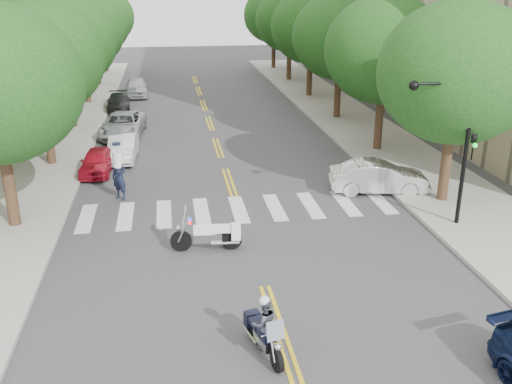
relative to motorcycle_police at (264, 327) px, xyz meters
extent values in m
plane|color=#38383A|center=(0.59, 3.29, -0.75)|extent=(140.00, 140.00, 0.00)
cube|color=#9E9991|center=(-8.91, 25.29, -0.68)|extent=(5.00, 60.00, 0.15)
cube|color=#9E9991|center=(10.09, 25.29, -0.68)|extent=(5.00, 60.00, 0.15)
cylinder|color=#382316|center=(-8.21, 9.29, 0.91)|extent=(0.44, 0.44, 3.32)
cylinder|color=#382316|center=(-8.21, 17.29, 0.91)|extent=(0.44, 0.44, 3.32)
ellipsoid|color=#144513|center=(-8.21, 17.29, 4.81)|extent=(6.40, 6.40, 5.76)
cylinder|color=#382316|center=(-8.21, 25.29, 0.91)|extent=(0.44, 0.44, 3.32)
ellipsoid|color=#144513|center=(-8.21, 25.29, 4.81)|extent=(6.40, 6.40, 5.76)
cylinder|color=#382316|center=(-8.21, 33.29, 0.91)|extent=(0.44, 0.44, 3.32)
ellipsoid|color=#144513|center=(-8.21, 33.29, 4.81)|extent=(6.40, 6.40, 5.76)
cylinder|color=#382316|center=(-8.21, 41.29, 0.91)|extent=(0.44, 0.44, 3.32)
ellipsoid|color=#144513|center=(-8.21, 41.29, 4.81)|extent=(6.40, 6.40, 5.76)
cylinder|color=#382316|center=(-8.21, 49.29, 0.91)|extent=(0.44, 0.44, 3.32)
ellipsoid|color=#144513|center=(-8.21, 49.29, 4.81)|extent=(6.40, 6.40, 5.76)
cylinder|color=#382316|center=(9.39, 9.29, 0.91)|extent=(0.44, 0.44, 3.32)
ellipsoid|color=#144513|center=(9.39, 9.29, 4.81)|extent=(6.40, 6.40, 5.76)
cylinder|color=#382316|center=(9.39, 17.29, 0.91)|extent=(0.44, 0.44, 3.32)
ellipsoid|color=#144513|center=(9.39, 17.29, 4.81)|extent=(6.40, 6.40, 5.76)
cylinder|color=#382316|center=(9.39, 25.29, 0.91)|extent=(0.44, 0.44, 3.32)
ellipsoid|color=#144513|center=(9.39, 25.29, 4.81)|extent=(6.40, 6.40, 5.76)
cylinder|color=#382316|center=(9.39, 33.29, 0.91)|extent=(0.44, 0.44, 3.32)
ellipsoid|color=#144513|center=(9.39, 33.29, 4.81)|extent=(6.40, 6.40, 5.76)
cylinder|color=#382316|center=(9.39, 41.29, 0.91)|extent=(0.44, 0.44, 3.32)
ellipsoid|color=#144513|center=(9.39, 41.29, 4.81)|extent=(6.40, 6.40, 5.76)
cylinder|color=#382316|center=(9.39, 49.29, 0.91)|extent=(0.44, 0.44, 3.32)
ellipsoid|color=#144513|center=(9.39, 49.29, 4.81)|extent=(6.40, 6.40, 5.76)
cylinder|color=black|center=(8.79, 6.79, 2.25)|extent=(0.16, 0.16, 6.00)
cylinder|color=black|center=(7.59, 6.79, 4.85)|extent=(2.40, 0.10, 0.10)
sphere|color=black|center=(6.49, 6.79, 4.80)|extent=(0.36, 0.36, 0.36)
imported|color=black|center=(9.04, 6.79, 2.45)|extent=(0.16, 0.20, 1.00)
sphere|color=#0CCC26|center=(9.04, 6.64, 2.55)|extent=(0.18, 0.18, 0.18)
cylinder|color=black|center=(0.20, -0.80, -0.44)|extent=(0.27, 0.63, 0.62)
cylinder|color=black|center=(-0.15, 0.61, -0.44)|extent=(0.31, 0.64, 0.62)
cube|color=silver|center=(0.01, -0.05, -0.34)|extent=(0.48, 0.87, 0.29)
cube|color=black|center=(0.03, -0.14, -0.11)|extent=(0.47, 0.70, 0.20)
cube|color=black|center=(-0.09, 0.35, -0.10)|extent=(0.47, 0.57, 0.15)
cube|color=black|center=(-0.19, 0.75, -0.20)|extent=(0.45, 0.36, 0.41)
cube|color=#8C99A5|center=(0.17, -0.68, 0.34)|extent=(0.48, 0.25, 0.50)
cube|color=red|center=(0.24, -0.51, 0.18)|extent=(0.11, 0.11, 0.07)
cube|color=#0C26E5|center=(0.03, -0.56, 0.18)|extent=(0.11, 0.11, 0.07)
imported|color=#474C56|center=(0.01, -0.05, 0.13)|extent=(0.81, 0.69, 1.43)
sphere|color=silver|center=(0.01, -0.05, 0.80)|extent=(0.27, 0.27, 0.27)
cylinder|color=black|center=(-1.91, 6.25, -0.37)|extent=(0.76, 0.20, 0.76)
cylinder|color=black|center=(-0.13, 6.14, -0.37)|extent=(0.77, 0.24, 0.76)
cube|color=silver|center=(-0.96, 6.19, -0.25)|extent=(1.02, 0.41, 0.36)
cube|color=white|center=(-1.07, 6.20, 0.03)|extent=(0.80, 0.44, 0.24)
cube|color=white|center=(-0.46, 6.16, 0.05)|extent=(0.64, 0.48, 0.18)
cube|color=white|center=(0.03, 6.13, -0.08)|extent=(0.36, 0.51, 0.50)
cube|color=#8C99A5|center=(-1.76, 6.24, 0.58)|extent=(0.20, 0.56, 0.61)
cube|color=red|center=(-1.58, 6.10, 0.38)|extent=(0.12, 0.12, 0.09)
cube|color=#0C26E5|center=(-1.57, 6.36, 0.38)|extent=(0.12, 0.12, 0.09)
imported|color=black|center=(-4.36, 11.79, 0.28)|extent=(0.89, 0.86, 2.06)
imported|color=silver|center=(7.09, 10.89, -0.03)|extent=(4.57, 2.24, 1.44)
imported|color=red|center=(-5.71, 15.66, -0.14)|extent=(1.72, 3.69, 1.22)
imported|color=silver|center=(-4.61, 17.79, -0.10)|extent=(1.56, 4.03, 1.31)
imported|color=#A5A7AD|center=(-4.90, 22.79, -0.04)|extent=(2.85, 5.29, 1.41)
imported|color=black|center=(-5.71, 30.45, -0.16)|extent=(1.86, 4.12, 1.17)
imported|color=#AAABB0|center=(-4.61, 35.67, 0.00)|extent=(1.98, 4.47, 1.50)
camera|label=1|loc=(-2.10, -12.20, 8.29)|focal=40.00mm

